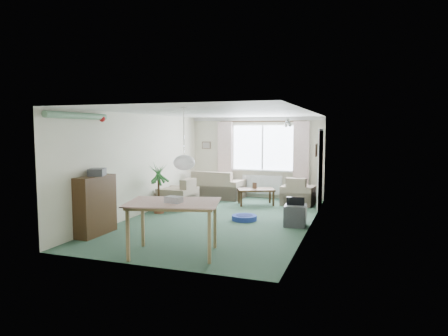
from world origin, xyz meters
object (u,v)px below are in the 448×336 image
(pet_bed, at_px, (244,218))
(armchair_corner, at_px, (299,191))
(dining_table, at_px, (174,229))
(tv_cube, at_px, (295,215))
(sofa, at_px, (216,184))
(coffee_table, at_px, (256,197))
(bookshelf, at_px, (96,205))
(armchair_left, at_px, (178,193))
(houseplant, at_px, (159,189))

(pet_bed, bearing_deg, armchair_corner, 69.66)
(dining_table, bearing_deg, tv_cube, 59.08)
(sofa, relative_size, coffee_table, 1.67)
(sofa, height_order, pet_bed, sofa)
(bookshelf, relative_size, dining_table, 0.84)
(sofa, xyz_separation_m, bookshelf, (-0.74, -4.72, 0.17))
(armchair_left, bearing_deg, pet_bed, 73.10)
(sofa, height_order, dining_table, dining_table)
(pet_bed, bearing_deg, houseplant, 178.50)
(armchair_corner, xyz_separation_m, armchair_left, (-2.89, -1.51, 0.01))
(coffee_table, relative_size, pet_bed, 1.72)
(sofa, bearing_deg, tv_cube, 139.64)
(bookshelf, relative_size, pet_bed, 2.03)
(bookshelf, bearing_deg, armchair_left, 83.99)
(armchair_left, bearing_deg, tv_cube, 78.01)
(houseplant, relative_size, pet_bed, 2.13)
(armchair_left, xyz_separation_m, dining_table, (1.64, -3.55, 0.04))
(armchair_corner, relative_size, tv_cube, 1.72)
(coffee_table, xyz_separation_m, houseplant, (-1.96, -1.84, 0.38))
(armchair_corner, distance_m, dining_table, 5.22)
(houseplant, bearing_deg, dining_table, -57.44)
(bookshelf, distance_m, pet_bed, 3.23)
(bookshelf, bearing_deg, coffee_table, 62.45)
(houseplant, relative_size, tv_cube, 2.45)
(tv_cube, bearing_deg, coffee_table, 120.99)
(sofa, relative_size, houseplant, 1.35)
(coffee_table, distance_m, dining_table, 4.65)
(armchair_corner, bearing_deg, bookshelf, 58.83)
(armchair_corner, height_order, bookshelf, bookshelf)
(armchair_corner, distance_m, armchair_left, 3.27)
(bookshelf, height_order, houseplant, houseplant)
(armchair_corner, xyz_separation_m, bookshelf, (-3.23, -4.44, 0.19))
(bookshelf, height_order, pet_bed, bookshelf)
(sofa, height_order, armchair_corner, sofa)
(sofa, distance_m, tv_cube, 3.93)
(pet_bed, bearing_deg, coffee_table, 96.83)
(sofa, bearing_deg, dining_table, 107.22)
(armchair_left, relative_size, bookshelf, 0.75)
(armchair_left, xyz_separation_m, houseplant, (-0.15, -0.75, 0.21))
(tv_cube, bearing_deg, dining_table, -124.13)
(armchair_corner, relative_size, pet_bed, 1.50)
(armchair_left, bearing_deg, sofa, 172.07)
(tv_cube, bearing_deg, sofa, 132.30)
(armchair_corner, bearing_deg, houseplant, 41.48)
(coffee_table, bearing_deg, armchair_left, -148.93)
(armchair_corner, bearing_deg, pet_bed, 74.59)
(armchair_corner, bearing_deg, dining_table, 81.05)
(armchair_corner, bearing_deg, armchair_left, 32.50)
(coffee_table, height_order, houseplant, houseplant)
(sofa, relative_size, pet_bed, 2.88)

